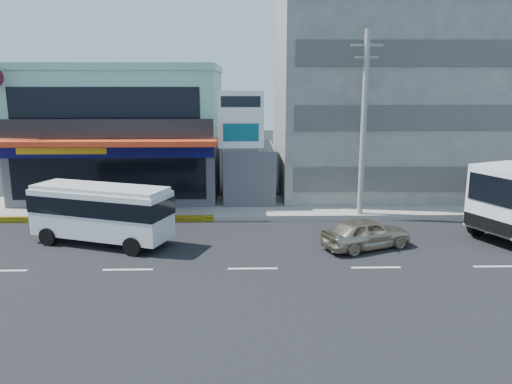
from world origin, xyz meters
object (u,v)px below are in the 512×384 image
shop_building (127,135)px  concrete_building (398,88)px  billboard (241,126)px  utility_pole_near (364,125)px  sedan (366,233)px  satellite_dish (249,146)px  motorcycle_rider (77,213)px  minibus (101,210)px

shop_building → concrete_building: (18.00, 1.05, 3.00)m
billboard → utility_pole_near: size_ratio=0.69×
utility_pole_near → sedan: bearing=-99.7°
satellite_dish → motorcycle_rider: (-9.02, -4.71, -2.84)m
minibus → satellite_dish: bearing=47.8°
utility_pole_near → minibus: bearing=-162.7°
billboard → sedan: bearing=-50.1°
billboard → minibus: 9.27m
satellite_dish → minibus: satellite_dish is taller
minibus → sedan: 12.13m
minibus → sedan: bearing=-4.4°
satellite_dish → motorcycle_rider: size_ratio=0.68×
motorcycle_rider → utility_pole_near: bearing=4.2°
shop_building → motorcycle_rider: bearing=-97.6°
billboard → satellite_dish: bearing=74.5°
utility_pole_near → motorcycle_rider: size_ratio=4.51×
shop_building → billboard: shop_building is taller
shop_building → concrete_building: size_ratio=0.77×
concrete_building → satellite_dish: concrete_building is taller
minibus → concrete_building: bearing=34.5°
utility_pole_near → motorcycle_rider: utility_pole_near is taller
sedan → shop_building: bearing=26.6°
billboard → motorcycle_rider: (-8.52, -2.91, -4.20)m
concrete_building → billboard: (-10.50, -5.80, -2.07)m
satellite_dish → billboard: (-0.50, -1.80, 1.35)m
satellite_dish → sedan: (5.15, -8.55, -2.87)m
utility_pole_near → minibus: size_ratio=1.46×
motorcycle_rider → shop_building: bearing=82.4°
minibus → motorcycle_rider: bearing=125.9°
satellite_dish → utility_pole_near: 7.17m
concrete_building → minibus: 21.21m
satellite_dish → sedan: bearing=-58.9°
shop_building → billboard: bearing=-32.3°
satellite_dish → minibus: 10.47m
shop_building → concrete_building: concrete_building is taller
satellite_dish → sedan: size_ratio=0.36×
utility_pole_near → minibus: utility_pole_near is taller
concrete_building → billboard: size_ratio=2.32×
shop_building → sedan: 17.78m
shop_building → utility_pole_near: bearing=-25.1°
satellite_dish → motorcycle_rider: bearing=-152.4°
motorcycle_rider → sedan: bearing=-15.2°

